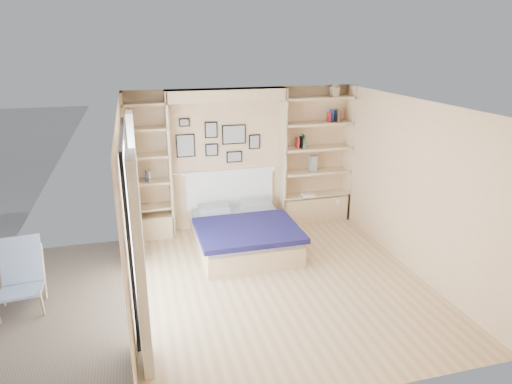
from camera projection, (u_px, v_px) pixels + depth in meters
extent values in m
plane|color=tan|center=(280.00, 282.00, 6.49)|extent=(4.50, 4.50, 0.00)
plane|color=#E1B985|center=(242.00, 159.00, 8.14)|extent=(4.00, 0.00, 4.00)
plane|color=#E1B985|center=(361.00, 281.00, 4.03)|extent=(4.00, 0.00, 4.00)
plane|color=#E1B985|center=(127.00, 213.00, 5.59)|extent=(0.00, 4.50, 4.50)
plane|color=#E1B985|center=(413.00, 187.00, 6.58)|extent=(0.00, 4.50, 4.50)
plane|color=white|center=(283.00, 105.00, 5.69)|extent=(4.50, 4.50, 0.00)
cube|color=beige|center=(170.00, 166.00, 7.66)|extent=(0.04, 0.35, 2.50)
cube|color=beige|center=(283.00, 158.00, 8.16)|extent=(0.04, 0.35, 2.50)
cube|color=beige|center=(226.00, 95.00, 7.54)|extent=(2.00, 0.35, 0.20)
cube|color=beige|center=(348.00, 154.00, 8.47)|extent=(0.04, 0.35, 2.50)
cube|color=beige|center=(128.00, 169.00, 7.50)|extent=(0.04, 0.35, 2.50)
cube|color=beige|center=(314.00, 207.00, 8.64)|extent=(1.30, 0.35, 0.50)
cube|color=beige|center=(153.00, 226.00, 7.91)|extent=(0.70, 0.35, 0.40)
cube|color=black|center=(122.00, 134.00, 5.29)|extent=(0.04, 2.08, 0.06)
cube|color=black|center=(137.00, 300.00, 5.99)|extent=(0.04, 2.08, 0.06)
cube|color=black|center=(131.00, 261.00, 4.71)|extent=(0.04, 0.06, 2.20)
cube|color=black|center=(130.00, 198.00, 6.58)|extent=(0.04, 0.06, 2.20)
cube|color=silver|center=(129.00, 223.00, 5.64)|extent=(0.01, 2.00, 2.20)
cube|color=white|center=(140.00, 268.00, 4.46)|extent=(0.10, 0.45, 2.30)
cube|color=white|center=(135.00, 188.00, 6.84)|extent=(0.10, 0.45, 2.30)
cube|color=beige|center=(315.00, 195.00, 8.56)|extent=(1.30, 0.35, 0.04)
cube|color=beige|center=(316.00, 172.00, 8.41)|extent=(1.30, 0.35, 0.04)
cube|color=beige|center=(317.00, 148.00, 8.27)|extent=(1.30, 0.35, 0.04)
cube|color=beige|center=(318.00, 123.00, 8.13)|extent=(1.30, 0.35, 0.04)
cube|color=beige|center=(319.00, 98.00, 7.98)|extent=(1.30, 0.35, 0.04)
cube|color=beige|center=(151.00, 207.00, 7.80)|extent=(0.70, 0.35, 0.04)
cube|color=beige|center=(149.00, 182.00, 7.66)|extent=(0.70, 0.35, 0.04)
cube|color=beige|center=(147.00, 156.00, 7.51)|extent=(0.70, 0.35, 0.04)
cube|color=beige|center=(145.00, 129.00, 7.37)|extent=(0.70, 0.35, 0.04)
cube|color=beige|center=(143.00, 104.00, 7.24)|extent=(0.70, 0.35, 0.04)
cube|color=beige|center=(243.00, 239.00, 7.50)|extent=(1.48, 1.86, 0.32)
cube|color=#9AA0A8|center=(243.00, 227.00, 7.43)|extent=(1.44, 1.82, 0.10)
cube|color=#171444|center=(248.00, 230.00, 7.12)|extent=(1.58, 1.30, 0.08)
cube|color=#9AA0A8|center=(214.00, 209.00, 7.88)|extent=(0.51, 0.37, 0.12)
cube|color=#9AA0A8|center=(255.00, 205.00, 8.06)|extent=(0.51, 0.37, 0.12)
cube|color=white|center=(230.00, 188.00, 8.23)|extent=(1.58, 0.04, 0.70)
cube|color=black|center=(185.00, 146.00, 7.78)|extent=(0.32, 0.02, 0.40)
cube|color=gray|center=(186.00, 146.00, 7.77)|extent=(0.28, 0.01, 0.36)
cube|color=black|center=(211.00, 130.00, 7.81)|extent=(0.22, 0.02, 0.28)
cube|color=gray|center=(211.00, 130.00, 7.80)|extent=(0.18, 0.01, 0.24)
cube|color=black|center=(212.00, 150.00, 7.92)|extent=(0.22, 0.02, 0.22)
cube|color=gray|center=(212.00, 150.00, 7.91)|extent=(0.18, 0.01, 0.18)
cube|color=black|center=(234.00, 134.00, 7.94)|extent=(0.42, 0.02, 0.34)
cube|color=gray|center=(234.00, 135.00, 7.93)|extent=(0.38, 0.01, 0.30)
cube|color=black|center=(234.00, 157.00, 8.07)|extent=(0.28, 0.02, 0.20)
cube|color=gray|center=(234.00, 157.00, 8.06)|extent=(0.24, 0.01, 0.16)
cube|color=black|center=(254.00, 142.00, 8.08)|extent=(0.20, 0.02, 0.26)
cube|color=gray|center=(255.00, 142.00, 8.07)|extent=(0.16, 0.01, 0.22)
cube|color=black|center=(184.00, 122.00, 7.65)|extent=(0.18, 0.02, 0.14)
cube|color=gray|center=(184.00, 122.00, 7.64)|extent=(0.14, 0.01, 0.10)
cylinder|color=silver|center=(179.00, 174.00, 7.67)|extent=(0.20, 0.02, 0.02)
cone|color=white|center=(185.00, 175.00, 7.70)|extent=(0.13, 0.12, 0.15)
cylinder|color=silver|center=(276.00, 167.00, 8.10)|extent=(0.20, 0.02, 0.02)
cone|color=white|center=(271.00, 169.00, 8.08)|extent=(0.13, 0.12, 0.15)
cube|color=#A51E1E|center=(297.00, 143.00, 8.14)|extent=(0.02, 0.15, 0.18)
cube|color=black|center=(301.00, 142.00, 8.15)|extent=(0.03, 0.15, 0.22)
cube|color=#BFB28C|center=(302.00, 143.00, 8.16)|extent=(0.04, 0.15, 0.18)
cube|color=#26593F|center=(304.00, 141.00, 8.16)|extent=(0.03, 0.15, 0.25)
cube|color=#A51E1E|center=(329.00, 117.00, 8.14)|extent=(0.02, 0.15, 0.17)
cube|color=navy|center=(331.00, 116.00, 8.14)|extent=(0.03, 0.15, 0.22)
cube|color=black|center=(335.00, 116.00, 8.16)|extent=(0.03, 0.15, 0.21)
cube|color=#BFB28C|center=(336.00, 116.00, 8.17)|extent=(0.04, 0.15, 0.21)
cube|color=#265337|center=(338.00, 115.00, 8.18)|extent=(0.03, 0.15, 0.21)
cube|color=#A52435|center=(339.00, 116.00, 8.18)|extent=(0.03, 0.15, 0.20)
cube|color=navy|center=(146.00, 176.00, 7.61)|extent=(0.02, 0.15, 0.17)
cube|color=#BFB28C|center=(150.00, 175.00, 7.62)|extent=(0.03, 0.15, 0.19)
cube|color=beige|center=(335.00, 92.00, 8.02)|extent=(0.13, 0.13, 0.15)
cone|color=beige|center=(335.00, 85.00, 7.98)|extent=(0.20, 0.20, 0.08)
cube|color=slate|center=(313.00, 163.00, 8.34)|extent=(0.12, 0.12, 0.30)
cube|color=white|center=(308.00, 195.00, 8.46)|extent=(0.22, 0.16, 0.03)
cube|color=#756556|center=(1.00, 320.00, 5.60)|extent=(3.20, 4.00, 0.05)
cylinder|color=tan|center=(42.00, 303.00, 5.55)|extent=(0.04, 0.15, 0.44)
cylinder|color=tan|center=(3.00, 279.00, 5.89)|extent=(0.06, 0.36, 0.72)
cylinder|color=tan|center=(44.00, 272.00, 6.06)|extent=(0.06, 0.36, 0.72)
cube|color=#305AAC|center=(21.00, 292.00, 5.64)|extent=(0.56, 0.65, 0.16)
cube|color=#305AAC|center=(21.00, 259.00, 5.94)|extent=(0.52, 0.28, 0.59)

